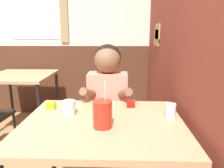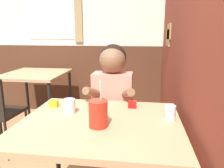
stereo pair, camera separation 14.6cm
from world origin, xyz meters
name	(u,v)px [view 1 (the left image)]	position (x,y,z in m)	size (l,w,h in m)	color
brick_wall_right	(170,27)	(1.45, 1.25, 1.35)	(0.08, 4.51, 2.70)	brown
back_wall	(56,29)	(-0.01, 2.54, 1.36)	(5.84, 0.09, 2.70)	beige
main_table	(103,132)	(0.87, 0.37, 0.70)	(1.00, 0.84, 0.77)	tan
background_table	(21,81)	(-0.32, 1.88, 0.69)	(0.79, 0.82, 0.77)	tan
person_seated	(108,106)	(0.87, 0.95, 0.66)	(0.42, 0.42, 1.21)	#EA7F6B
cocktail_pitcher	(103,114)	(0.88, 0.29, 0.85)	(0.11, 0.11, 0.28)	#B22819
glass_near_pitcher	(69,108)	(0.64, 0.47, 0.82)	(0.08, 0.08, 0.10)	silver
glass_center	(171,111)	(1.30, 0.45, 0.81)	(0.07, 0.07, 0.09)	silver
condiment_ketchup	(131,104)	(1.06, 0.64, 0.79)	(0.06, 0.04, 0.05)	#B7140F
condiment_mustard	(51,105)	(0.48, 0.58, 0.79)	(0.06, 0.04, 0.05)	yellow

